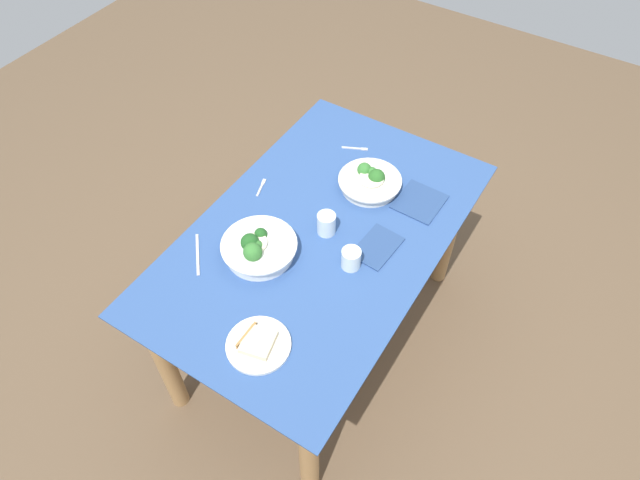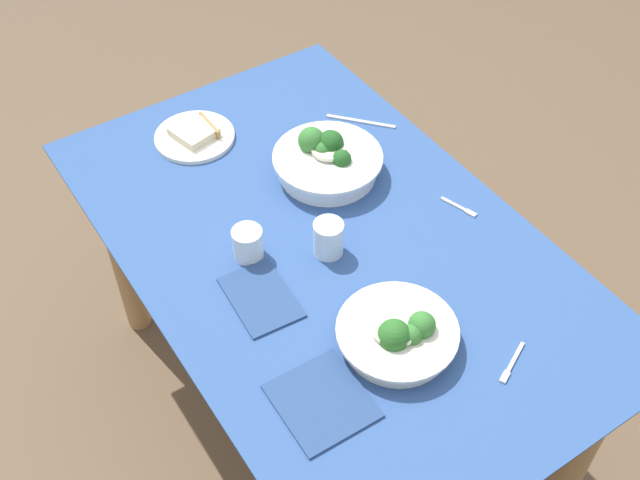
{
  "view_description": "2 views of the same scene",
  "coord_description": "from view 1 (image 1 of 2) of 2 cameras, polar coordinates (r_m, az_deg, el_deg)",
  "views": [
    {
      "loc": [
        1.15,
        0.72,
        2.3
      ],
      "look_at": [
        0.03,
        0.02,
        0.71
      ],
      "focal_mm": 32.18,
      "sensor_mm": 36.0,
      "label": 1
    },
    {
      "loc": [
        -0.99,
        0.68,
        2.0
      ],
      "look_at": [
        0.01,
        0.02,
        0.71
      ],
      "focal_mm": 43.76,
      "sensor_mm": 36.0,
      "label": 2
    }
  ],
  "objects": [
    {
      "name": "broccoli_bowl_far",
      "position": [
        2.25,
        5.01,
        5.83
      ],
      "size": [
        0.25,
        0.25,
        0.09
      ],
      "color": "silver",
      "rests_on": "dining_table"
    },
    {
      "name": "fork_by_near_bowl",
      "position": [
        2.27,
        -5.85,
        5.29
      ],
      "size": [
        0.09,
        0.04,
        0.0
      ],
      "rotation": [
        0.0,
        0.0,
        3.45
      ],
      "color": "#B7B7BC",
      "rests_on": "dining_table"
    },
    {
      "name": "water_glass_side",
      "position": [
        2.07,
        0.64,
        1.64
      ],
      "size": [
        0.07,
        0.07,
        0.09
      ],
      "primitive_type": "cylinder",
      "color": "silver",
      "rests_on": "dining_table"
    },
    {
      "name": "water_glass_center",
      "position": [
        1.98,
        3.11,
        -1.86
      ],
      "size": [
        0.07,
        0.07,
        0.08
      ],
      "primitive_type": "cylinder",
      "color": "silver",
      "rests_on": "dining_table"
    },
    {
      "name": "table_knife_left",
      "position": [
        2.08,
        -12.07,
        -1.4
      ],
      "size": [
        0.15,
        0.13,
        0.0
      ],
      "primitive_type": "cube",
      "rotation": [
        0.0,
        0.0,
        0.72
      ],
      "color": "#B7B7BC",
      "rests_on": "dining_table"
    },
    {
      "name": "fork_by_far_bowl",
      "position": [
        2.42,
        3.6,
        9.08
      ],
      "size": [
        0.06,
        0.1,
        0.0
      ],
      "rotation": [
        0.0,
        0.0,
        2.01
      ],
      "color": "#B7B7BC",
      "rests_on": "dining_table"
    },
    {
      "name": "napkin_folded_lower",
      "position": [
        2.23,
        9.87,
        3.78
      ],
      "size": [
        0.18,
        0.17,
        0.01
      ],
      "primitive_type": "cube",
      "rotation": [
        0.0,
        0.0,
        -0.03
      ],
      "color": "navy",
      "rests_on": "dining_table"
    },
    {
      "name": "bread_side_plate",
      "position": [
        1.83,
        -6.18,
        -10.24
      ],
      "size": [
        0.21,
        0.21,
        0.03
      ],
      "color": "silver",
      "rests_on": "dining_table"
    },
    {
      "name": "broccoli_bowl_near",
      "position": [
        2.01,
        -6.15,
        -0.82
      ],
      "size": [
        0.27,
        0.27,
        0.11
      ],
      "color": "white",
      "rests_on": "dining_table"
    },
    {
      "name": "ground_plane",
      "position": [
        2.67,
        -0.05,
        -9.2
      ],
      "size": [
        6.0,
        6.0,
        0.0
      ],
      "primitive_type": "plane",
      "color": "brown"
    },
    {
      "name": "dining_table",
      "position": [
        2.18,
        -0.06,
        -1.29
      ],
      "size": [
        1.37,
        0.85,
        0.71
      ],
      "color": "#2D4C84",
      "rests_on": "ground_plane"
    },
    {
      "name": "napkin_folded_upper",
      "position": [
        2.06,
        5.71,
        -0.67
      ],
      "size": [
        0.19,
        0.14,
        0.01
      ],
      "primitive_type": "cube",
      "rotation": [
        0.0,
        0.0,
        -0.08
      ],
      "color": "navy",
      "rests_on": "dining_table"
    }
  ]
}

